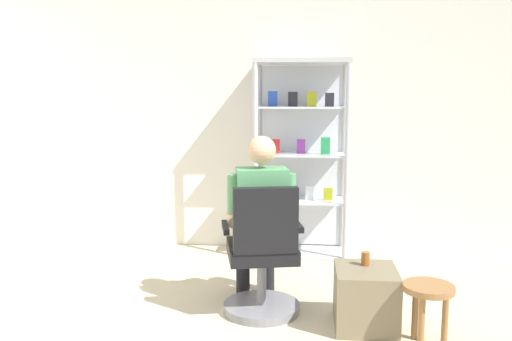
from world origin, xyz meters
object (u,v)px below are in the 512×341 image
(seated_shopkeeper, at_px, (260,213))
(wooden_stool, at_px, (428,297))
(display_cabinet_main, at_px, (301,157))
(tea_glass, at_px, (365,259))
(office_chair, at_px, (263,262))
(storage_crate, at_px, (366,298))

(seated_shopkeeper, height_order, wooden_stool, seated_shopkeeper)
(display_cabinet_main, height_order, seated_shopkeeper, display_cabinet_main)
(display_cabinet_main, height_order, tea_glass, display_cabinet_main)
(office_chair, distance_m, seated_shopkeeper, 0.36)
(display_cabinet_main, height_order, office_chair, display_cabinet_main)
(seated_shopkeeper, height_order, tea_glass, seated_shopkeeper)
(office_chair, distance_m, wooden_stool, 1.14)
(storage_crate, bearing_deg, tea_glass, 89.62)
(display_cabinet_main, bearing_deg, storage_crate, -74.38)
(seated_shopkeeper, bearing_deg, wooden_stool, -26.23)
(tea_glass, bearing_deg, display_cabinet_main, 106.40)
(display_cabinet_main, distance_m, tea_glass, 1.72)
(display_cabinet_main, distance_m, wooden_stool, 2.18)
(display_cabinet_main, xyz_separation_m, office_chair, (-0.25, -1.53, -0.57))
(seated_shopkeeper, xyz_separation_m, storage_crate, (0.75, -0.29, -0.51))
(display_cabinet_main, relative_size, seated_shopkeeper, 1.47)
(display_cabinet_main, relative_size, storage_crate, 4.19)
(office_chair, xyz_separation_m, seated_shopkeeper, (-0.03, 0.16, 0.32))
(office_chair, xyz_separation_m, tea_glass, (0.72, -0.05, 0.06))
(office_chair, bearing_deg, wooden_stool, -19.74)
(tea_glass, distance_m, wooden_stool, 0.50)
(storage_crate, bearing_deg, seated_shopkeeper, 158.74)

